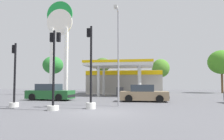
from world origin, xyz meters
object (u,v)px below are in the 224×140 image
at_px(tree_0, 53,65).
at_px(tree_1, 103,65).
at_px(tree_3, 222,62).
at_px(corner_streetlamp, 118,48).
at_px(traffic_signal_0, 54,80).
at_px(car_1, 50,93).
at_px(station_pole_sign, 59,35).
at_px(traffic_signal_1, 91,82).
at_px(tree_2, 161,68).
at_px(traffic_signal_2, 14,86).
at_px(car_2, 144,94).

relative_size(tree_0, tree_1, 1.10).
height_order(tree_3, corner_streetlamp, tree_3).
height_order(traffic_signal_0, tree_3, tree_3).
distance_m(car_1, corner_streetlamp, 9.20).
relative_size(station_pole_sign, traffic_signal_1, 2.45).
relative_size(tree_2, tree_3, 0.82).
relative_size(traffic_signal_0, tree_2, 0.83).
relative_size(traffic_signal_0, traffic_signal_1, 0.91).
height_order(tree_1, tree_2, tree_1).
xyz_separation_m(traffic_signal_2, tree_1, (0.83, 25.24, 3.52)).
bearing_deg(car_2, tree_1, 112.12).
relative_size(car_1, tree_2, 0.77).
height_order(traffic_signal_0, tree_2, tree_2).
xyz_separation_m(traffic_signal_1, tree_0, (-14.90, 26.63, 3.50)).
bearing_deg(corner_streetlamp, tree_1, 104.59).
xyz_separation_m(car_1, car_2, (8.93, -0.17, -0.03)).
xyz_separation_m(traffic_signal_2, tree_2, (11.27, 25.15, 2.77)).
height_order(car_1, tree_0, tree_0).
distance_m(traffic_signal_0, tree_3, 31.57).
distance_m(station_pole_sign, tree_1, 11.88).
bearing_deg(tree_1, station_pole_sign, -109.69).
distance_m(tree_0, tree_2, 20.77).
distance_m(traffic_signal_1, tree_1, 26.01).
xyz_separation_m(car_1, corner_streetlamp, (7.23, -4.53, 3.44)).
xyz_separation_m(traffic_signal_2, tree_3, (21.12, 24.71, 3.67)).
height_order(car_1, traffic_signal_0, traffic_signal_0).
bearing_deg(car_1, car_2, -1.09).
distance_m(traffic_signal_2, tree_1, 25.50).
height_order(car_2, traffic_signal_2, traffic_signal_2).
relative_size(traffic_signal_2, tree_2, 0.75).
bearing_deg(car_2, traffic_signal_2, -146.21).
bearing_deg(traffic_signal_2, car_2, 33.79).
relative_size(traffic_signal_1, tree_0, 0.77).
bearing_deg(traffic_signal_2, corner_streetlamp, 11.86).
bearing_deg(traffic_signal_0, car_1, 116.81).
distance_m(traffic_signal_1, tree_3, 29.57).
bearing_deg(station_pole_sign, tree_2, 36.71).
relative_size(car_1, traffic_signal_2, 1.02).
bearing_deg(tree_0, car_1, -65.75).
xyz_separation_m(traffic_signal_2, tree_0, (-9.44, 26.49, 3.73)).
distance_m(car_1, tree_2, 22.60).
distance_m(traffic_signal_1, corner_streetlamp, 3.34).
distance_m(car_1, car_2, 8.93).
bearing_deg(station_pole_sign, car_2, -36.43).
height_order(tree_0, tree_2, tree_0).
xyz_separation_m(car_1, traffic_signal_0, (3.67, -7.26, 1.14)).
xyz_separation_m(car_2, traffic_signal_2, (-8.71, -5.83, 0.77)).
bearing_deg(tree_1, tree_3, -1.50).
distance_m(traffic_signal_2, tree_2, 27.70).
bearing_deg(car_1, tree_3, 41.26).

